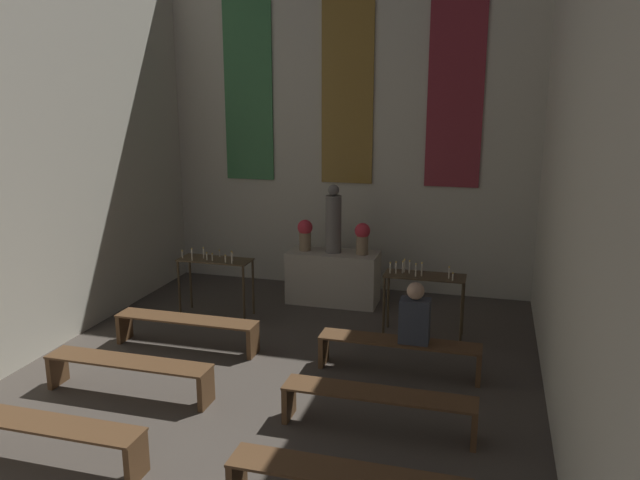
{
  "coord_description": "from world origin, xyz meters",
  "views": [
    {
      "loc": [
        2.42,
        -1.07,
        3.39
      ],
      "look_at": [
        0.0,
        7.6,
        1.24
      ],
      "focal_mm": 35.0,
      "sensor_mm": 36.0,
      "label": 1
    }
  ],
  "objects_px": {
    "flower_vase_right": "(362,237)",
    "pew_third_right": "(378,402)",
    "flower_vase_left": "(305,233)",
    "candle_rack_left": "(215,268)",
    "candle_rack_right": "(424,285)",
    "pew_second_left": "(44,433)",
    "pew_back_left": "(186,326)",
    "person_seated": "(415,316)",
    "pew_third_left": "(128,369)",
    "altar": "(333,277)",
    "statue": "(333,221)",
    "pew_back_right": "(399,349)"
  },
  "relations": [
    {
      "from": "flower_vase_right",
      "to": "pew_third_right",
      "type": "bearing_deg",
      "value": -75.6
    },
    {
      "from": "pew_third_right",
      "to": "flower_vase_right",
      "type": "bearing_deg",
      "value": 104.4
    },
    {
      "from": "flower_vase_left",
      "to": "candle_rack_left",
      "type": "xyz_separation_m",
      "value": [
        -1.11,
        -1.06,
        -0.38
      ]
    },
    {
      "from": "flower_vase_left",
      "to": "candle_rack_right",
      "type": "height_order",
      "value": "flower_vase_left"
    },
    {
      "from": "pew_second_left",
      "to": "pew_back_left",
      "type": "height_order",
      "value": "same"
    },
    {
      "from": "candle_rack_right",
      "to": "person_seated",
      "type": "bearing_deg",
      "value": -88.54
    },
    {
      "from": "pew_back_left",
      "to": "pew_third_left",
      "type": "bearing_deg",
      "value": -90.0
    },
    {
      "from": "pew_third_left",
      "to": "candle_rack_left",
      "type": "bearing_deg",
      "value": 93.22
    },
    {
      "from": "flower_vase_left",
      "to": "pew_second_left",
      "type": "distance_m",
      "value": 5.31
    },
    {
      "from": "altar",
      "to": "candle_rack_right",
      "type": "bearing_deg",
      "value": -33.83
    },
    {
      "from": "statue",
      "to": "flower_vase_right",
      "type": "bearing_deg",
      "value": 0.0
    },
    {
      "from": "altar",
      "to": "pew_back_right",
      "type": "distance_m",
      "value": 2.76
    },
    {
      "from": "statue",
      "to": "pew_third_left",
      "type": "relative_size",
      "value": 0.56
    },
    {
      "from": "pew_third_left",
      "to": "pew_back_right",
      "type": "bearing_deg",
      "value": 25.98
    },
    {
      "from": "pew_third_right",
      "to": "person_seated",
      "type": "xyz_separation_m",
      "value": [
        0.18,
        1.4,
        0.45
      ]
    },
    {
      "from": "pew_second_left",
      "to": "flower_vase_right",
      "type": "bearing_deg",
      "value": 69.6
    },
    {
      "from": "pew_third_left",
      "to": "pew_third_right",
      "type": "relative_size",
      "value": 1.0
    },
    {
      "from": "candle_rack_left",
      "to": "candle_rack_right",
      "type": "distance_m",
      "value": 3.17
    },
    {
      "from": "altar",
      "to": "pew_second_left",
      "type": "distance_m",
      "value": 5.35
    },
    {
      "from": "flower_vase_right",
      "to": "pew_third_left",
      "type": "height_order",
      "value": "flower_vase_right"
    },
    {
      "from": "pew_third_left",
      "to": "statue",
      "type": "bearing_deg",
      "value": 69.0
    },
    {
      "from": "flower_vase_right",
      "to": "person_seated",
      "type": "relative_size",
      "value": 0.67
    },
    {
      "from": "candle_rack_left",
      "to": "statue",
      "type": "bearing_deg",
      "value": 33.75
    },
    {
      "from": "statue",
      "to": "person_seated",
      "type": "height_order",
      "value": "statue"
    },
    {
      "from": "flower_vase_left",
      "to": "pew_third_right",
      "type": "relative_size",
      "value": 0.26
    },
    {
      "from": "flower_vase_right",
      "to": "pew_back_right",
      "type": "bearing_deg",
      "value": -67.69
    },
    {
      "from": "candle_rack_left",
      "to": "pew_back_right",
      "type": "xyz_separation_m",
      "value": [
        3.03,
        -1.28,
        -0.44
      ]
    },
    {
      "from": "person_seated",
      "to": "candle_rack_left",
      "type": "bearing_deg",
      "value": 158.18
    },
    {
      "from": "statue",
      "to": "person_seated",
      "type": "xyz_separation_m",
      "value": [
        1.62,
        -2.35,
        -0.6
      ]
    },
    {
      "from": "statue",
      "to": "candle_rack_right",
      "type": "relative_size",
      "value": 0.98
    },
    {
      "from": "statue",
      "to": "flower_vase_left",
      "type": "distance_m",
      "value": 0.53
    },
    {
      "from": "flower_vase_left",
      "to": "pew_back_right",
      "type": "bearing_deg",
      "value": -50.77
    },
    {
      "from": "person_seated",
      "to": "flower_vase_left",
      "type": "bearing_deg",
      "value": 131.72
    },
    {
      "from": "flower_vase_left",
      "to": "pew_third_left",
      "type": "relative_size",
      "value": 0.26
    },
    {
      "from": "pew_second_left",
      "to": "pew_third_left",
      "type": "height_order",
      "value": "same"
    },
    {
      "from": "candle_rack_left",
      "to": "pew_back_left",
      "type": "bearing_deg",
      "value": -83.29
    },
    {
      "from": "pew_second_left",
      "to": "flower_vase_left",
      "type": "bearing_deg",
      "value": 79.41
    },
    {
      "from": "altar",
      "to": "pew_second_left",
      "type": "bearing_deg",
      "value": -105.61
    },
    {
      "from": "candle_rack_right",
      "to": "pew_third_left",
      "type": "relative_size",
      "value": 0.57
    },
    {
      "from": "pew_back_right",
      "to": "pew_third_right",
      "type": "bearing_deg",
      "value": -90.0
    },
    {
      "from": "altar",
      "to": "flower_vase_right",
      "type": "distance_m",
      "value": 0.86
    },
    {
      "from": "flower_vase_left",
      "to": "pew_second_left",
      "type": "height_order",
      "value": "flower_vase_left"
    },
    {
      "from": "person_seated",
      "to": "statue",
      "type": "bearing_deg",
      "value": 124.55
    },
    {
      "from": "altar",
      "to": "candle_rack_left",
      "type": "bearing_deg",
      "value": -146.25
    },
    {
      "from": "flower_vase_left",
      "to": "candle_rack_right",
      "type": "relative_size",
      "value": 0.45
    },
    {
      "from": "pew_back_left",
      "to": "person_seated",
      "type": "bearing_deg",
      "value": -0.0
    },
    {
      "from": "pew_second_left",
      "to": "statue",
      "type": "bearing_deg",
      "value": 74.39
    },
    {
      "from": "pew_back_right",
      "to": "statue",
      "type": "bearing_deg",
      "value": 121.53
    },
    {
      "from": "pew_third_left",
      "to": "pew_back_right",
      "type": "distance_m",
      "value": 3.2
    },
    {
      "from": "candle_rack_right",
      "to": "pew_third_right",
      "type": "bearing_deg",
      "value": -93.06
    }
  ]
}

